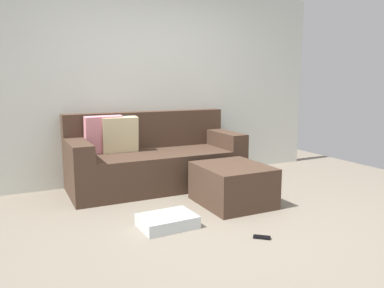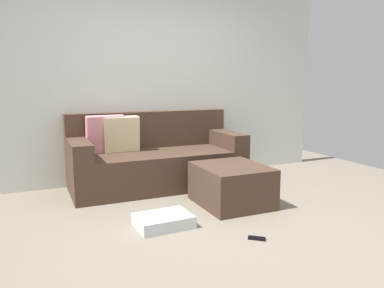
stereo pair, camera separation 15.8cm
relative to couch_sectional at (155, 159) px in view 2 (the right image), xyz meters
name	(u,v)px [view 2 (the right image)]	position (x,y,z in m)	size (l,w,h in m)	color
ground_plane	(223,229)	(0.10, -1.61, -0.34)	(6.62, 6.62, 0.00)	slate
wall_back	(151,84)	(0.10, 0.43, 0.92)	(5.09, 0.10, 2.53)	silver
couch_sectional	(155,159)	(0.00, 0.00, 0.00)	(2.11, 0.88, 0.92)	#473326
ottoman	(231,185)	(0.52, -1.03, -0.13)	(0.68, 0.78, 0.42)	#473326
storage_bin	(163,221)	(-0.36, -1.33, -0.28)	(0.50, 0.36, 0.11)	silver
remote_near_ottoman	(257,238)	(0.25, -1.92, -0.33)	(0.14, 0.05, 0.02)	black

